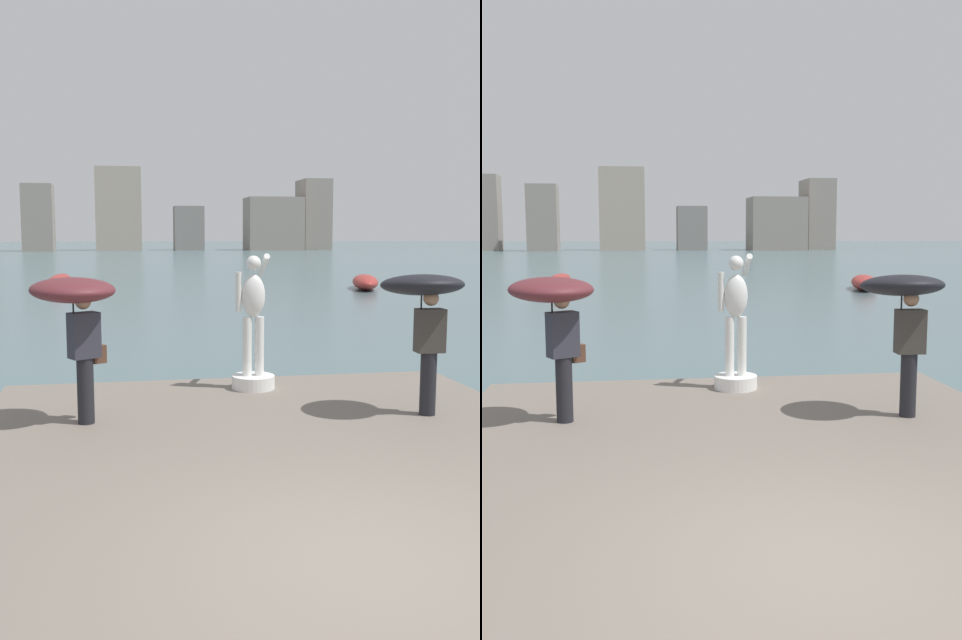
{
  "view_description": "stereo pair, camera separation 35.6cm",
  "coord_description": "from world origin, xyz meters",
  "views": [
    {
      "loc": [
        -1.76,
        -4.81,
        2.9
      ],
      "look_at": [
        0.0,
        5.65,
        1.55
      ],
      "focal_mm": 38.27,
      "sensor_mm": 36.0,
      "label": 1
    },
    {
      "loc": [
        -1.41,
        -4.87,
        2.9
      ],
      "look_at": [
        0.0,
        5.65,
        1.55
      ],
      "focal_mm": 38.27,
      "sensor_mm": 36.0,
      "label": 2
    }
  ],
  "objects": [
    {
      "name": "boat_mid",
      "position": [
        -5.24,
        32.72,
        0.36
      ],
      "size": [
        1.25,
        5.53,
        0.72
      ],
      "color": "#9E2D28",
      "rests_on": "ground"
    },
    {
      "name": "distant_skyline",
      "position": [
        3.7,
        113.51,
        5.51
      ],
      "size": [
        73.09,
        10.77,
        13.98
      ],
      "color": "gray",
      "rests_on": "ground"
    },
    {
      "name": "boat_near",
      "position": [
        10.61,
        29.16,
        0.38
      ],
      "size": [
        2.43,
        4.61,
        0.76
      ],
      "color": "#9E2D28",
      "rests_on": "ground"
    },
    {
      "name": "onlooker_left",
      "position": [
        -2.41,
        4.18,
        1.98
      ],
      "size": [
        1.5,
        1.5,
        1.96
      ],
      "color": "black",
      "rests_on": "pier"
    },
    {
      "name": "ground_plane",
      "position": [
        0.0,
        40.0,
        0.0
      ],
      "size": [
        400.0,
        400.0,
        0.0
      ],
      "primitive_type": "plane",
      "color": "#4C666B"
    },
    {
      "name": "statue_white_figure",
      "position": [
        0.25,
        5.85,
        1.2
      ],
      "size": [
        0.7,
        0.91,
        2.18
      ],
      "color": "white",
      "rests_on": "pier"
    },
    {
      "name": "pier",
      "position": [
        0.0,
        1.85,
        0.2
      ],
      "size": [
        7.51,
        9.7,
        0.4
      ],
      "primitive_type": "cube",
      "color": "#70665B",
      "rests_on": "ground"
    },
    {
      "name": "onlooker_right",
      "position": [
        2.25,
        3.89,
        2.0
      ],
      "size": [
        1.16,
        1.18,
        1.99
      ],
      "color": "black",
      "rests_on": "pier"
    }
  ]
}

